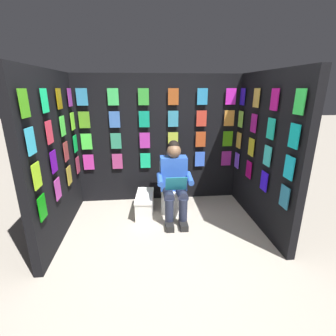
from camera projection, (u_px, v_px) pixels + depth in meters
name	position (u px, v px, depth m)	size (l,w,h in m)	color
ground_plane	(171.00, 268.00, 2.76)	(30.00, 30.00, 0.00)	#B2A899
display_wall_back	(159.00, 140.00, 4.23)	(2.83, 0.14, 2.15)	black
display_wall_left	(264.00, 152.00, 3.43)	(0.14, 1.86, 2.15)	black
display_wall_right	(54.00, 157.00, 3.17)	(0.14, 1.86, 2.15)	black
toilet	(173.00, 192.00, 3.97)	(0.41, 0.55, 0.77)	white
person_reading	(174.00, 181.00, 3.68)	(0.53, 0.68, 1.19)	blue
comic_longbox_near	(145.00, 204.00, 3.92)	(0.32, 0.66, 0.32)	white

